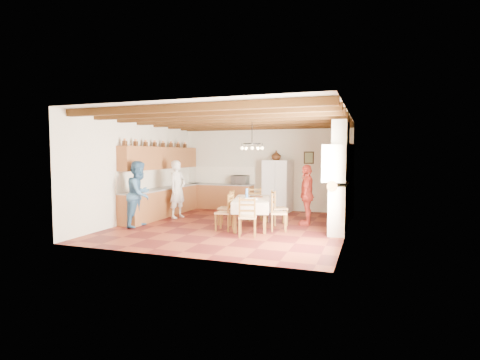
{
  "coord_description": "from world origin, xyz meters",
  "views": [
    {
      "loc": [
        3.56,
        -9.53,
        1.98
      ],
      "look_at": [
        0.1,
        0.3,
        1.25
      ],
      "focal_mm": 28.0,
      "sensor_mm": 36.0,
      "label": 1
    }
  ],
  "objects_px": {
    "person_woman_blue": "(139,194)",
    "refrigerator": "(278,186)",
    "dining_table": "(252,201)",
    "chair_left_near": "(224,212)",
    "person_man": "(178,189)",
    "person_woman_red": "(307,195)",
    "chair_left_far": "(226,208)",
    "chair_end_far": "(255,204)",
    "microwave": "(240,180)",
    "chair_right_near": "(279,212)",
    "chair_right_far": "(279,208)",
    "hutch": "(342,182)",
    "chair_end_near": "(248,216)"
  },
  "relations": [
    {
      "from": "dining_table",
      "to": "chair_right_near",
      "type": "bearing_deg",
      "value": -13.53
    },
    {
      "from": "person_man",
      "to": "microwave",
      "type": "distance_m",
      "value": 2.61
    },
    {
      "from": "hutch",
      "to": "chair_end_near",
      "type": "height_order",
      "value": "hutch"
    },
    {
      "from": "chair_left_near",
      "to": "person_woman_red",
      "type": "distance_m",
      "value": 2.42
    },
    {
      "from": "person_woman_blue",
      "to": "refrigerator",
      "type": "bearing_deg",
      "value": -41.26
    },
    {
      "from": "refrigerator",
      "to": "chair_right_near",
      "type": "xyz_separation_m",
      "value": [
        0.79,
        -3.11,
        -0.4
      ]
    },
    {
      "from": "dining_table",
      "to": "chair_left_near",
      "type": "relative_size",
      "value": 2.04
    },
    {
      "from": "person_man",
      "to": "microwave",
      "type": "height_order",
      "value": "person_man"
    },
    {
      "from": "refrigerator",
      "to": "hutch",
      "type": "height_order",
      "value": "hutch"
    },
    {
      "from": "person_man",
      "to": "microwave",
      "type": "bearing_deg",
      "value": -17.86
    },
    {
      "from": "chair_right_far",
      "to": "person_woman_blue",
      "type": "distance_m",
      "value": 3.86
    },
    {
      "from": "refrigerator",
      "to": "person_man",
      "type": "distance_m",
      "value": 3.45
    },
    {
      "from": "chair_left_near",
      "to": "microwave",
      "type": "xyz_separation_m",
      "value": [
        -0.82,
        3.58,
        0.58
      ]
    },
    {
      "from": "person_man",
      "to": "person_woman_red",
      "type": "bearing_deg",
      "value": -76.62
    },
    {
      "from": "person_woman_red",
      "to": "person_woman_blue",
      "type": "bearing_deg",
      "value": -69.89
    },
    {
      "from": "chair_left_far",
      "to": "person_woman_red",
      "type": "bearing_deg",
      "value": 103.19
    },
    {
      "from": "refrigerator",
      "to": "dining_table",
      "type": "distance_m",
      "value": 2.92
    },
    {
      "from": "chair_left_near",
      "to": "person_woman_blue",
      "type": "height_order",
      "value": "person_woman_blue"
    },
    {
      "from": "refrigerator",
      "to": "person_man",
      "type": "relative_size",
      "value": 0.99
    },
    {
      "from": "chair_right_far",
      "to": "microwave",
      "type": "relative_size",
      "value": 1.66
    },
    {
      "from": "person_woman_red",
      "to": "chair_right_far",
      "type": "bearing_deg",
      "value": -75.62
    },
    {
      "from": "dining_table",
      "to": "person_man",
      "type": "height_order",
      "value": "person_man"
    },
    {
      "from": "chair_end_far",
      "to": "microwave",
      "type": "bearing_deg",
      "value": 100.22
    },
    {
      "from": "chair_end_near",
      "to": "chair_end_far",
      "type": "bearing_deg",
      "value": -92.25
    },
    {
      "from": "hutch",
      "to": "microwave",
      "type": "distance_m",
      "value": 3.71
    },
    {
      "from": "chair_left_far",
      "to": "person_woman_red",
      "type": "xyz_separation_m",
      "value": [
        2.13,
        0.71,
        0.36
      ]
    },
    {
      "from": "chair_right_near",
      "to": "chair_right_far",
      "type": "xyz_separation_m",
      "value": [
        -0.18,
        0.82,
        0.0
      ]
    },
    {
      "from": "person_man",
      "to": "chair_right_near",
      "type": "bearing_deg",
      "value": -93.44
    },
    {
      "from": "hutch",
      "to": "chair_end_far",
      "type": "distance_m",
      "value": 2.68
    },
    {
      "from": "chair_right_far",
      "to": "microwave",
      "type": "distance_m",
      "value": 3.11
    },
    {
      "from": "chair_left_far",
      "to": "chair_end_far",
      "type": "bearing_deg",
      "value": 144.6
    },
    {
      "from": "dining_table",
      "to": "chair_right_near",
      "type": "distance_m",
      "value": 0.84
    },
    {
      "from": "chair_right_far",
      "to": "hutch",
      "type": "bearing_deg",
      "value": -77.97
    },
    {
      "from": "hutch",
      "to": "person_woman_red",
      "type": "bearing_deg",
      "value": -120.56
    },
    {
      "from": "chair_end_near",
      "to": "person_woman_red",
      "type": "bearing_deg",
      "value": -134.58
    },
    {
      "from": "person_woman_blue",
      "to": "person_woman_red",
      "type": "height_order",
      "value": "person_woman_blue"
    },
    {
      "from": "refrigerator",
      "to": "hutch",
      "type": "relative_size",
      "value": 0.78
    },
    {
      "from": "chair_right_near",
      "to": "person_woman_red",
      "type": "distance_m",
      "value": 1.23
    },
    {
      "from": "chair_end_far",
      "to": "person_woman_red",
      "type": "bearing_deg",
      "value": -29.83
    },
    {
      "from": "chair_left_far",
      "to": "microwave",
      "type": "bearing_deg",
      "value": -173.76
    },
    {
      "from": "person_woman_red",
      "to": "hutch",
      "type": "bearing_deg",
      "value": 139.7
    },
    {
      "from": "refrigerator",
      "to": "chair_right_near",
      "type": "bearing_deg",
      "value": -69.08
    },
    {
      "from": "refrigerator",
      "to": "chair_end_near",
      "type": "xyz_separation_m",
      "value": [
        0.23,
        -3.98,
        -0.4
      ]
    },
    {
      "from": "chair_left_near",
      "to": "chair_right_far",
      "type": "distance_m",
      "value": 1.7
    },
    {
      "from": "chair_left_far",
      "to": "person_man",
      "type": "distance_m",
      "value": 1.94
    },
    {
      "from": "person_man",
      "to": "chair_right_far",
      "type": "bearing_deg",
      "value": -80.01
    },
    {
      "from": "chair_left_near",
      "to": "chair_end_far",
      "type": "height_order",
      "value": "same"
    },
    {
      "from": "hutch",
      "to": "chair_left_near",
      "type": "bearing_deg",
      "value": -129.57
    },
    {
      "from": "person_woman_red",
      "to": "microwave",
      "type": "relative_size",
      "value": 2.92
    },
    {
      "from": "dining_table",
      "to": "chair_left_near",
      "type": "height_order",
      "value": "chair_left_near"
    }
  ]
}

